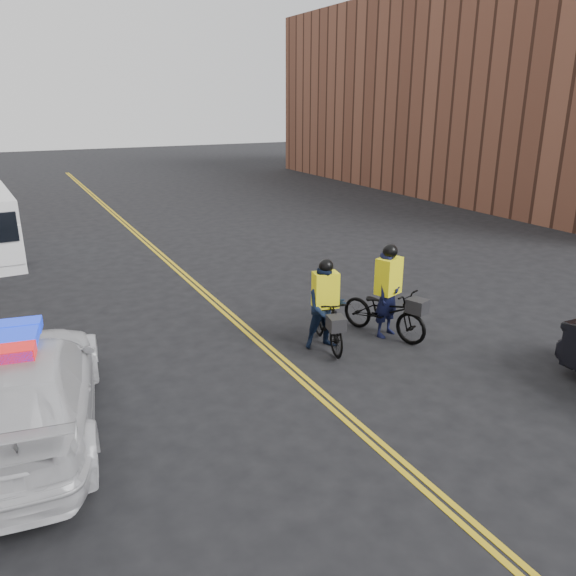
# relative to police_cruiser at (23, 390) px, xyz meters

# --- Properties ---
(ground) EXTENTS (120.00, 120.00, 0.00)m
(ground) POSITION_rel_police_cruiser_xyz_m (4.90, -1.26, -0.82)
(ground) COLOR black
(ground) RESTS_ON ground
(center_line_left) EXTENTS (0.10, 60.00, 0.01)m
(center_line_left) POSITION_rel_police_cruiser_xyz_m (4.82, 6.74, -0.81)
(center_line_left) COLOR gold
(center_line_left) RESTS_ON ground
(center_line_right) EXTENTS (0.10, 60.00, 0.01)m
(center_line_right) POSITION_rel_police_cruiser_xyz_m (4.98, 6.74, -0.81)
(center_line_right) COLOR gold
(center_line_right) RESTS_ON ground
(building_across) EXTENTS (12.00, 30.00, 11.00)m
(building_across) POSITION_rel_police_cruiser_xyz_m (26.90, 16.74, 4.68)
(building_across) COLOR brown
(building_across) RESTS_ON ground
(police_cruiser) EXTENTS (3.12, 5.86, 1.78)m
(police_cruiser) POSITION_rel_police_cruiser_xyz_m (0.00, 0.00, 0.00)
(police_cruiser) COLOR silver
(police_cruiser) RESTS_ON ground
(cyclist_near) EXTENTS (1.49, 2.35, 2.18)m
(cyclist_near) POSITION_rel_police_cruiser_xyz_m (7.69, 0.67, -0.06)
(cyclist_near) COLOR black
(cyclist_near) RESTS_ON ground
(cyclist_far) EXTENTS (1.03, 2.07, 2.02)m
(cyclist_far) POSITION_rel_police_cruiser_xyz_m (6.07, 0.74, -0.02)
(cyclist_far) COLOR black
(cyclist_far) RESTS_ON ground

